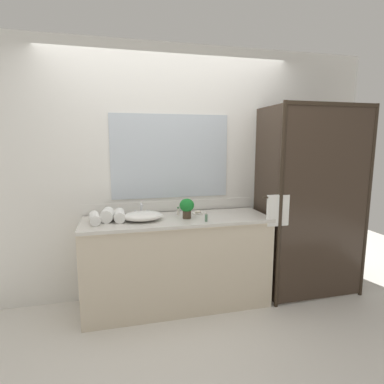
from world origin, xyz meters
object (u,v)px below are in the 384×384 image
(potted_plant, at_px, (187,207))
(sink_basin, at_px, (143,216))
(rolled_towel_near_edge, at_px, (95,218))
(rolled_towel_middle, at_px, (107,215))
(amenity_bottle_shampoo, at_px, (206,217))
(soap_dish, at_px, (198,213))
(rolled_towel_far_edge, at_px, (120,215))
(amenity_bottle_body_wash, at_px, (178,211))
(faucet, at_px, (141,212))

(potted_plant, bearing_deg, sink_basin, 178.02)
(rolled_towel_near_edge, bearing_deg, rolled_towel_middle, 27.27)
(amenity_bottle_shampoo, bearing_deg, soap_dish, 89.54)
(soap_dish, height_order, rolled_towel_middle, rolled_towel_middle)
(sink_basin, bearing_deg, amenity_bottle_shampoo, -17.47)
(amenity_bottle_shampoo, bearing_deg, rolled_towel_far_edge, 164.08)
(rolled_towel_middle, height_order, rolled_towel_far_edge, rolled_towel_middle)
(potted_plant, relative_size, rolled_towel_far_edge, 0.79)
(soap_dish, relative_size, amenity_bottle_shampoo, 1.20)
(soap_dish, xyz_separation_m, amenity_bottle_body_wash, (-0.20, 0.02, 0.02))
(rolled_towel_near_edge, bearing_deg, faucet, 20.84)
(amenity_bottle_body_wash, xyz_separation_m, amenity_bottle_shampoo, (0.20, -0.33, 0.00))
(sink_basin, relative_size, rolled_towel_near_edge, 1.55)
(amenity_bottle_body_wash, bearing_deg, soap_dish, -4.58)
(soap_dish, distance_m, amenity_bottle_body_wash, 0.20)
(sink_basin, height_order, amenity_bottle_shampoo, sink_basin)
(amenity_bottle_body_wash, xyz_separation_m, rolled_towel_middle, (-0.69, -0.09, 0.02))
(potted_plant, height_order, amenity_bottle_body_wash, potted_plant)
(rolled_towel_middle, distance_m, rolled_towel_far_edge, 0.11)
(amenity_bottle_body_wash, relative_size, rolled_towel_near_edge, 0.32)
(sink_basin, xyz_separation_m, soap_dish, (0.57, 0.13, -0.03))
(sink_basin, height_order, rolled_towel_middle, rolled_towel_middle)
(soap_dish, distance_m, amenity_bottle_shampoo, 0.31)
(faucet, bearing_deg, amenity_bottle_body_wash, -2.91)
(amenity_bottle_shampoo, relative_size, rolled_towel_near_edge, 0.34)
(faucet, distance_m, amenity_bottle_shampoo, 0.66)
(potted_plant, distance_m, rolled_towel_near_edge, 0.85)
(rolled_towel_middle, bearing_deg, soap_dish, 4.69)
(sink_basin, relative_size, amenity_bottle_shampoo, 4.60)
(faucet, relative_size, amenity_bottle_shampoo, 2.05)
(faucet, relative_size, soap_dish, 1.70)
(amenity_bottle_body_wash, distance_m, amenity_bottle_shampoo, 0.38)
(potted_plant, height_order, rolled_towel_near_edge, potted_plant)
(rolled_towel_near_edge, distance_m, rolled_towel_far_edge, 0.22)
(sink_basin, height_order, rolled_towel_near_edge, rolled_towel_near_edge)
(potted_plant, relative_size, rolled_towel_middle, 1.00)
(amenity_bottle_shampoo, xyz_separation_m, rolled_towel_far_edge, (-0.78, 0.22, 0.01))
(amenity_bottle_body_wash, distance_m, rolled_towel_middle, 0.70)
(potted_plant, xyz_separation_m, rolled_towel_far_edge, (-0.63, 0.06, -0.06))
(faucet, xyz_separation_m, rolled_towel_far_edge, (-0.21, -0.12, 0.00))
(amenity_bottle_body_wash, distance_m, rolled_towel_near_edge, 0.81)
(rolled_towel_near_edge, bearing_deg, amenity_bottle_shampoo, -10.19)
(potted_plant, height_order, rolled_towel_middle, potted_plant)
(sink_basin, relative_size, soap_dish, 3.82)
(amenity_bottle_body_wash, height_order, rolled_towel_middle, rolled_towel_middle)
(sink_basin, bearing_deg, rolled_towel_middle, 169.79)
(faucet, xyz_separation_m, potted_plant, (0.42, -0.18, 0.07))
(sink_basin, xyz_separation_m, rolled_towel_near_edge, (-0.43, 0.00, 0.00))
(rolled_towel_near_edge, bearing_deg, rolled_towel_far_edge, 10.97)
(soap_dish, height_order, rolled_towel_far_edge, rolled_towel_far_edge)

